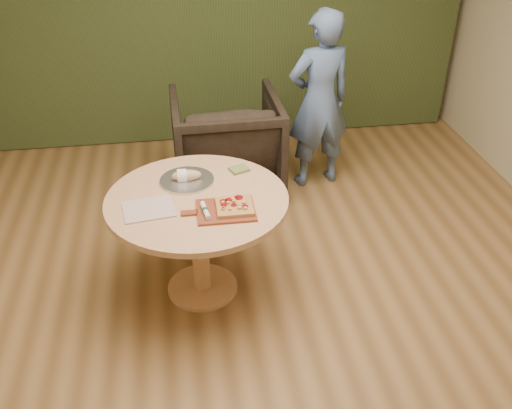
{
  "coord_description": "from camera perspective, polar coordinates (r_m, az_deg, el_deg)",
  "views": [
    {
      "loc": [
        -0.46,
        -2.61,
        2.63
      ],
      "look_at": [
        -0.02,
        0.25,
        0.78
      ],
      "focal_mm": 40.0,
      "sensor_mm": 36.0,
      "label": 1
    }
  ],
  "objects": [
    {
      "name": "room_shell",
      "position": [
        2.93,
        1.22,
        7.63
      ],
      "size": [
        5.04,
        6.04,
        2.84
      ],
      "color": "olive",
      "rests_on": "ground"
    },
    {
      "name": "cutlery_roll",
      "position": [
        3.4,
        -5.11,
        -0.56
      ],
      "size": [
        0.05,
        0.2,
        0.03
      ],
      "rotation": [
        0.0,
        0.0,
        0.14
      ],
      "color": "white",
      "rests_on": "pizza_paddle"
    },
    {
      "name": "person_standing",
      "position": [
        4.93,
        6.34,
        10.24
      ],
      "size": [
        0.63,
        0.48,
        1.55
      ],
      "primitive_type": "imported",
      "rotation": [
        0.0,
        0.0,
        3.34
      ],
      "color": "#526D9B",
      "rests_on": "ground"
    },
    {
      "name": "armchair",
      "position": [
        4.97,
        -2.99,
        6.69
      ],
      "size": [
        0.92,
        0.86,
        0.93
      ],
      "primitive_type": "imported",
      "rotation": [
        0.0,
        0.0,
        3.16
      ],
      "color": "black",
      "rests_on": "ground"
    },
    {
      "name": "bread_roll",
      "position": [
        3.75,
        -7.09,
        2.89
      ],
      "size": [
        0.19,
        0.09,
        0.09
      ],
      "color": "tan",
      "rests_on": "serving_tray"
    },
    {
      "name": "pedestal_table",
      "position": [
        3.66,
        -5.82,
        -1.16
      ],
      "size": [
        1.15,
        1.15,
        0.75
      ],
      "rotation": [
        0.0,
        0.0,
        0.12
      ],
      "color": "tan",
      "rests_on": "ground"
    },
    {
      "name": "newspaper",
      "position": [
        3.51,
        -10.72,
        -0.46
      ],
      "size": [
        0.33,
        0.29,
        0.01
      ],
      "primitive_type": "cube",
      "rotation": [
        0.0,
        0.0,
        0.15
      ],
      "color": "white",
      "rests_on": "pedestal_table"
    },
    {
      "name": "flatbread_pizza",
      "position": [
        3.43,
        -2.17,
        -0.16
      ],
      "size": [
        0.22,
        0.22,
        0.04
      ],
      "rotation": [
        0.0,
        0.0,
        -0.01
      ],
      "color": "tan",
      "rests_on": "pizza_paddle"
    },
    {
      "name": "green_packet",
      "position": [
        3.86,
        -1.7,
        3.54
      ],
      "size": [
        0.15,
        0.14,
        0.02
      ],
      "primitive_type": "cube",
      "rotation": [
        0.0,
        0.0,
        0.37
      ],
      "color": "#53662D",
      "rests_on": "pedestal_table"
    },
    {
      "name": "serving_tray",
      "position": [
        3.76,
        -6.92,
        2.42
      ],
      "size": [
        0.36,
        0.36,
        0.02
      ],
      "color": "silver",
      "rests_on": "pedestal_table"
    },
    {
      "name": "pizza_paddle",
      "position": [
        3.43,
        -3.22,
        -0.6
      ],
      "size": [
        0.45,
        0.28,
        0.01
      ],
      "rotation": [
        0.0,
        0.0,
        -0.01
      ],
      "color": "brown",
      "rests_on": "pedestal_table"
    }
  ]
}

